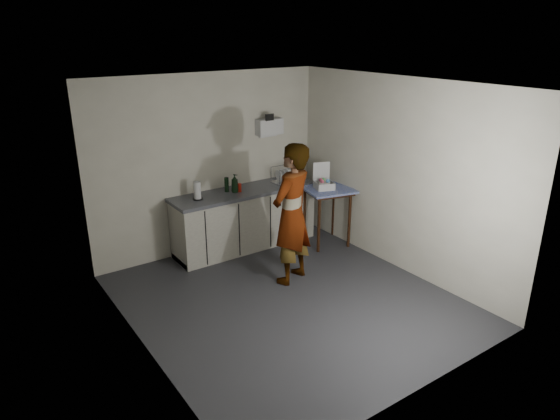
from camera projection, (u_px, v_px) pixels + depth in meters
ground at (289, 300)px, 6.15m from camera, size 4.00×4.00×0.00m
wall_back at (210, 164)px, 7.24m from camera, size 3.60×0.02×2.60m
wall_right at (398, 176)px, 6.66m from camera, size 0.02×4.00×2.60m
wall_left at (137, 236)px, 4.75m from camera, size 0.02×4.00×2.60m
ceiling at (290, 85)px, 5.26m from camera, size 3.60×4.00×0.01m
kitchen_counter at (245, 220)px, 7.53m from camera, size 2.24×0.62×0.91m
wall_shelf at (269, 127)px, 7.57m from camera, size 0.42×0.18×0.37m
side_table at (327, 195)px, 7.54m from camera, size 0.83×0.83×0.90m
standing_man at (292, 214)px, 6.36m from camera, size 0.79×0.66×1.85m
soap_bottle at (235, 183)px, 7.22m from camera, size 0.14×0.14×0.27m
soda_can at (239, 188)px, 7.27m from camera, size 0.06×0.06×0.12m
dark_bottle at (227, 185)px, 7.25m from camera, size 0.06×0.06×0.21m
paper_towel at (197, 191)px, 6.92m from camera, size 0.14×0.14×0.26m
dish_rack at (283, 179)px, 7.71m from camera, size 0.36×0.27×0.25m
bakery_box at (324, 183)px, 7.44m from camera, size 0.34×0.35×0.37m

